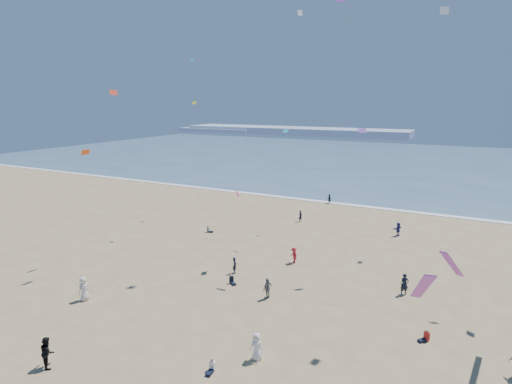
% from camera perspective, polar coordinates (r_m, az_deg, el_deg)
% --- Properties ---
extents(ocean, '(220.00, 100.00, 0.06)m').
position_cam_1_polar(ocean, '(110.85, 19.89, 4.03)').
color(ocean, '#476B84').
rests_on(ocean, ground).
extents(surf_line, '(220.00, 1.20, 0.08)m').
position_cam_1_polar(surf_line, '(62.36, 13.90, -1.87)').
color(surf_line, white).
rests_on(surf_line, ground).
extents(headland_far, '(110.00, 20.00, 3.20)m').
position_cam_1_polar(headland_far, '(198.49, 5.29, 8.71)').
color(headland_far, '#7A8EA8').
rests_on(headland_far, ground).
extents(headland_near, '(40.00, 14.00, 2.00)m').
position_cam_1_polar(headland_near, '(212.26, -5.43, 8.80)').
color(headland_near, '#7A8EA8').
rests_on(headland_near, ground).
extents(standing_flyers, '(30.42, 52.83, 1.94)m').
position_cam_1_polar(standing_flyers, '(32.43, 3.49, -13.88)').
color(standing_flyers, '#AB1824').
rests_on(standing_flyers, ground).
extents(seated_group, '(26.28, 32.18, 0.84)m').
position_cam_1_polar(seated_group, '(29.99, 0.06, -17.14)').
color(seated_group, white).
rests_on(seated_group, ground).
extents(kites_aloft, '(40.03, 39.96, 28.57)m').
position_cam_1_polar(kites_aloft, '(28.15, 16.81, 10.08)').
color(kites_aloft, '#DD4E16').
rests_on(kites_aloft, ground).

